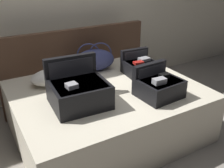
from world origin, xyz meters
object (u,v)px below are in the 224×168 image
Objects in this scene: duffel_bag at (95,60)px; bed at (107,111)px; hard_case_small at (140,66)px; pillow_center_head at (50,77)px; hard_case_large at (79,91)px; hard_case_medium at (159,86)px.

bed is at bearing -103.48° from duffel_bag.
pillow_center_head is at bearing 170.25° from hard_case_small.
bed is 0.69m from duffel_bag.
duffel_bag reaches higher than hard_case_small.
hard_case_large is 1.42× the size of hard_case_small.
duffel_bag is 1.31× the size of pillow_center_head.
bed is 3.58× the size of hard_case_large.
hard_case_large is 0.80m from hard_case_medium.
pillow_center_head is (-0.49, 0.41, 0.36)m from bed.
pillow_center_head is at bearing 103.43° from hard_case_large.
hard_case_small is at bearing 22.49° from hard_case_large.
hard_case_large reaches higher than hard_case_medium.
bed is 4.63× the size of pillow_center_head.
hard_case_large is 0.99m from hard_case_small.
hard_case_medium is (0.37, -0.41, 0.39)m from bed.
hard_case_large is 0.99× the size of duffel_bag.
hard_case_small is at bearing 16.06° from bed.
hard_case_large reaches higher than hard_case_small.
hard_case_large is at bearing -157.21° from bed.
bed is 4.53× the size of hard_case_medium.
hard_case_large is at bearing -157.20° from hard_case_small.
hard_case_small is at bearing -42.31° from duffel_bag.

